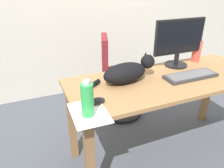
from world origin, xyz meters
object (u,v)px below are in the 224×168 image
at_px(office_chair, 117,82).
at_px(spray_bottle, 197,51).
at_px(keyboard, 191,76).
at_px(cat, 127,72).
at_px(computer_mouse, 97,101).
at_px(monitor, 179,41).
at_px(water_bottle, 87,100).

xyz_separation_m(office_chair, spray_bottle, (0.58, -0.52, 0.46)).
bearing_deg(spray_bottle, keyboard, -136.24).
distance_m(office_chair, cat, 0.83).
bearing_deg(computer_mouse, monitor, 21.72).
distance_m(monitor, spray_bottle, 0.27).
bearing_deg(monitor, cat, -166.87).
xyz_separation_m(keyboard, cat, (-0.50, 0.13, 0.07)).
distance_m(water_bottle, spray_bottle, 1.30).
height_order(office_chair, monitor, monitor).
bearing_deg(cat, water_bottle, -141.64).
bearing_deg(keyboard, water_bottle, -167.85).
xyz_separation_m(water_bottle, spray_bottle, (1.21, 0.48, 0.00)).
xyz_separation_m(office_chair, keyboard, (0.28, -0.80, 0.36)).
relative_size(keyboard, spray_bottle, 1.94).
height_order(monitor, spray_bottle, monitor).
bearing_deg(monitor, water_bottle, -154.75).
distance_m(cat, water_bottle, 0.53).
bearing_deg(cat, computer_mouse, -145.78).
bearing_deg(spray_bottle, water_bottle, -158.37).
height_order(office_chair, spray_bottle, spray_bottle).
bearing_deg(spray_bottle, monitor, -174.59).
bearing_deg(computer_mouse, water_bottle, -129.79).
bearing_deg(monitor, spray_bottle, 5.41).
xyz_separation_m(office_chair, monitor, (0.34, -0.54, 0.58)).
bearing_deg(keyboard, computer_mouse, -173.74).
height_order(computer_mouse, spray_bottle, spray_bottle).
distance_m(computer_mouse, water_bottle, 0.16).
bearing_deg(cat, monitor, 13.13).
xyz_separation_m(monitor, cat, (-0.55, -0.13, -0.15)).
height_order(keyboard, computer_mouse, computer_mouse).
height_order(cat, computer_mouse, cat).
height_order(computer_mouse, water_bottle, water_bottle).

